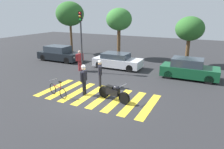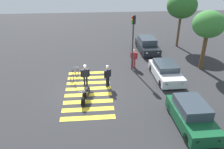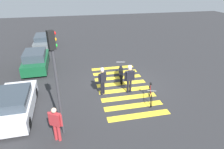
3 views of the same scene
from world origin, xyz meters
The scene contains 14 objects.
ground_plane centered at (0.00, 0.00, 0.00)m, with size 60.00×60.00×0.00m, color #2B2B2D.
police_motorcycle centered at (1.16, -0.15, 0.46)m, with size 2.05×0.72×1.04m.
leaning_bicycle centered at (-1.96, -1.08, 0.37)m, with size 1.66×0.63×0.99m.
officer_on_foot centered at (-0.75, -0.18, 1.07)m, with size 0.28×0.68×1.83m.
officer_by_motorcycle centered at (-0.62, 1.47, 1.03)m, with size 0.45×0.55×1.78m.
pedestrian_bystander centered at (-4.00, 4.05, 0.96)m, with size 0.42×0.59×1.69m.
crosswalk_stripes centered at (0.00, 0.00, 0.00)m, with size 6.75×3.36×0.01m.
car_black_suv centered at (-7.99, 6.20, 0.69)m, with size 4.33×1.85×1.46m.
car_white_van centered at (-1.61, 6.23, 0.63)m, with size 4.16×1.84×1.30m.
car_green_compact centered at (4.33, 5.89, 0.70)m, with size 4.02×1.79×1.48m.
traffic_light_pole centered at (-3.59, 3.80, 3.14)m, with size 0.31×0.36×4.72m.
street_tree_near centered at (-9.28, 9.96, 4.46)m, with size 3.15×3.15×5.82m.
street_tree_mid centered at (-3.19, 9.96, 3.92)m, with size 2.60×2.60×5.08m.
street_tree_far centered at (3.65, 9.96, 3.25)m, with size 2.48×2.48×4.34m.
Camera 1 is at (5.79, -9.63, 4.72)m, focal length 33.15 mm.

